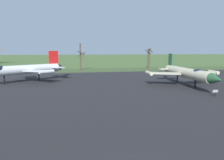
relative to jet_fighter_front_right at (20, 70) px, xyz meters
name	(u,v)px	position (x,y,z in m)	size (l,w,h in m)	color
asphalt_apron	(90,98)	(11.16, -14.59, -2.36)	(99.55, 59.26, 0.05)	black
grass_verge_strip	(79,70)	(11.16, 21.04, -2.35)	(159.55, 12.00, 0.06)	#394C27
jet_fighter_front_right	(20,70)	(0.00, 0.00, 0.00)	(15.47, 12.49, 5.68)	silver
jet_fighter_rear_center	(187,73)	(26.91, -9.55, -0.14)	(12.01, 16.34, 5.17)	#B7B293
info_placard_rear_center	(215,92)	(26.42, -16.78, -1.80)	(0.66, 0.35, 0.90)	black
bare_tree_left_of_center	(81,56)	(11.59, 21.72, 1.69)	(2.63, 2.56, 7.84)	#42382D
bare_tree_center	(149,57)	(33.21, 23.43, 1.17)	(2.25, 2.21, 6.50)	#42382D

